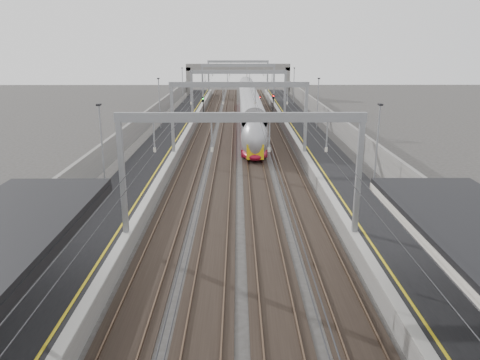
{
  "coord_description": "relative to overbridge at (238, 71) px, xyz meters",
  "views": [
    {
      "loc": [
        -0.17,
        -1.96,
        10.99
      ],
      "look_at": [
        0.0,
        27.11,
        2.49
      ],
      "focal_mm": 35.0,
      "sensor_mm": 36.0,
      "label": 1
    }
  ],
  "objects": [
    {
      "name": "platform_left",
      "position": [
        -8.0,
        -55.0,
        -4.81
      ],
      "size": [
        4.0,
        120.0,
        1.0
      ],
      "primitive_type": "cube",
      "color": "black",
      "rests_on": "ground"
    },
    {
      "name": "platform_right",
      "position": [
        8.0,
        -55.0,
        -4.81
      ],
      "size": [
        4.0,
        120.0,
        1.0
      ],
      "primitive_type": "cube",
      "color": "black",
      "rests_on": "ground"
    },
    {
      "name": "tracks",
      "position": [
        0.0,
        -55.0,
        -5.26
      ],
      "size": [
        11.4,
        140.0,
        0.2
      ],
      "color": "black",
      "rests_on": "ground"
    },
    {
      "name": "overhead_line",
      "position": [
        0.0,
        -48.38,
        0.83
      ],
      "size": [
        13.0,
        140.0,
        6.6
      ],
      "color": "gray",
      "rests_on": "platform_left"
    },
    {
      "name": "overbridge",
      "position": [
        0.0,
        0.0,
        0.0
      ],
      "size": [
        22.0,
        2.2,
        6.9
      ],
      "color": "slate",
      "rests_on": "ground"
    },
    {
      "name": "wall_left",
      "position": [
        -11.2,
        -55.0,
        -3.71
      ],
      "size": [
        0.3,
        120.0,
        3.2
      ],
      "primitive_type": "cube",
      "color": "slate",
      "rests_on": "ground"
    },
    {
      "name": "wall_right",
      "position": [
        11.2,
        -55.0,
        -3.71
      ],
      "size": [
        0.3,
        120.0,
        3.2
      ],
      "primitive_type": "cube",
      "color": "slate",
      "rests_on": "ground"
    },
    {
      "name": "train",
      "position": [
        1.5,
        -37.47,
        -3.3
      ],
      "size": [
        2.58,
        47.07,
        4.09
      ],
      "color": "maroon",
      "rests_on": "ground"
    },
    {
      "name": "signal_green",
      "position": [
        -5.2,
        -32.76,
        -2.89
      ],
      "size": [
        0.32,
        0.32,
        3.48
      ],
      "color": "black",
      "rests_on": "ground"
    },
    {
      "name": "signal_red_near",
      "position": [
        3.2,
        -31.31,
        -2.89
      ],
      "size": [
        0.32,
        0.32,
        3.48
      ],
      "color": "black",
      "rests_on": "ground"
    },
    {
      "name": "signal_red_far",
      "position": [
        5.4,
        -29.08,
        -2.89
      ],
      "size": [
        0.32,
        0.32,
        3.48
      ],
      "color": "black",
      "rests_on": "ground"
    }
  ]
}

